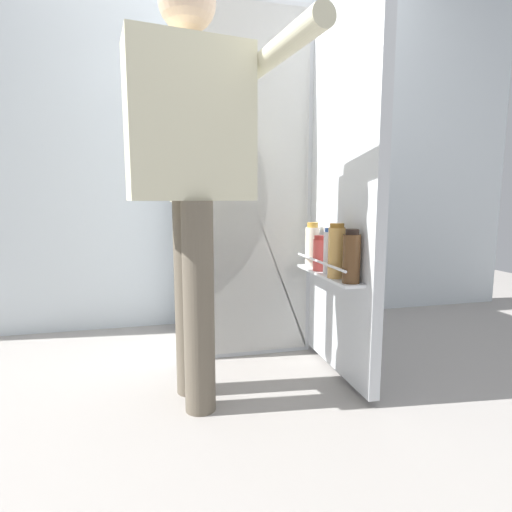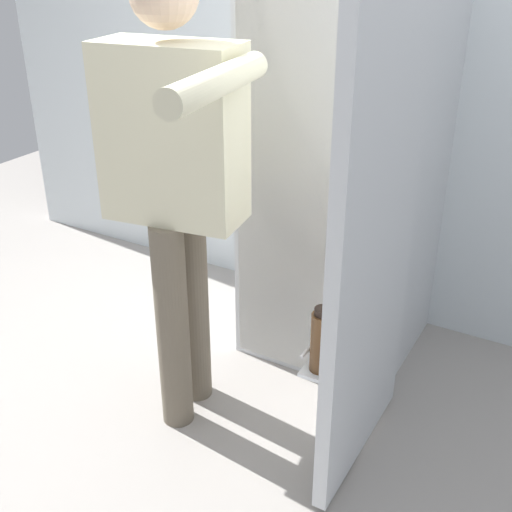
# 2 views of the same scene
# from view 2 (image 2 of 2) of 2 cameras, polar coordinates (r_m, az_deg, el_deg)

# --- Properties ---
(ground_plane) EXTENTS (6.86, 6.86, 0.00)m
(ground_plane) POSITION_cam_2_polar(r_m,az_deg,el_deg) (2.65, 1.90, -13.17)
(ground_plane) COLOR gray
(kitchen_wall) EXTENTS (4.40, 0.10, 2.46)m
(kitchen_wall) POSITION_cam_2_polar(r_m,az_deg,el_deg) (2.96, 11.45, 17.10)
(kitchen_wall) COLOR silver
(kitchen_wall) RESTS_ON ground_plane
(refrigerator) EXTENTS (0.74, 1.32, 1.79)m
(refrigerator) POSITION_cam_2_polar(r_m,az_deg,el_deg) (2.63, 8.18, 8.61)
(refrigerator) COLOR silver
(refrigerator) RESTS_ON ground_plane
(person) EXTENTS (0.63, 0.74, 1.65)m
(person) POSITION_cam_2_polar(r_m,az_deg,el_deg) (2.17, -7.04, 7.66)
(person) COLOR #665B4C
(person) RESTS_ON ground_plane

